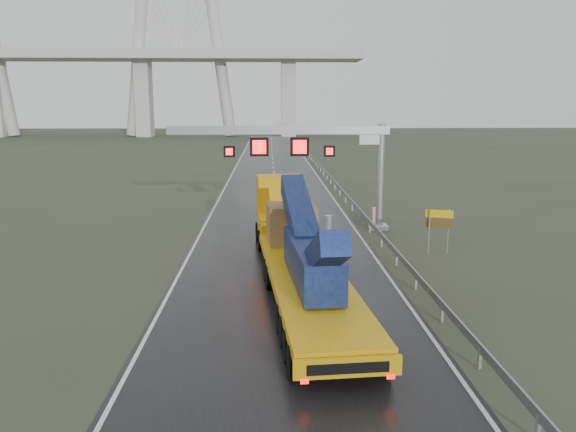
{
  "coord_description": "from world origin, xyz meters",
  "views": [
    {
      "loc": [
        -0.7,
        -19.69,
        8.37
      ],
      "look_at": [
        0.22,
        6.65,
        3.2
      ],
      "focal_mm": 35.0,
      "sensor_mm": 36.0,
      "label": 1
    }
  ],
  "objects_px": {
    "heavy_haul_truck": "(295,237)",
    "striped_barrier": "(377,215)",
    "exit_sign_pair": "(439,223)",
    "sign_gantry": "(310,148)"
  },
  "relations": [
    {
      "from": "heavy_haul_truck",
      "to": "exit_sign_pair",
      "type": "bearing_deg",
      "value": 18.98
    },
    {
      "from": "sign_gantry",
      "to": "striped_barrier",
      "type": "relative_size",
      "value": 12.69
    },
    {
      "from": "sign_gantry",
      "to": "exit_sign_pair",
      "type": "relative_size",
      "value": 5.65
    },
    {
      "from": "exit_sign_pair",
      "to": "striped_barrier",
      "type": "xyz_separation_m",
      "value": [
        -1.84,
        8.73,
        -1.26
      ]
    },
    {
      "from": "sign_gantry",
      "to": "heavy_haul_truck",
      "type": "height_order",
      "value": "sign_gantry"
    },
    {
      "from": "exit_sign_pair",
      "to": "sign_gantry",
      "type": "bearing_deg",
      "value": 154.9
    },
    {
      "from": "heavy_haul_truck",
      "to": "striped_barrier",
      "type": "bearing_deg",
      "value": 57.49
    },
    {
      "from": "sign_gantry",
      "to": "striped_barrier",
      "type": "xyz_separation_m",
      "value": [
        5.06,
        2.01,
        -5.03
      ]
    },
    {
      "from": "sign_gantry",
      "to": "striped_barrier",
      "type": "bearing_deg",
      "value": 21.64
    },
    {
      "from": "striped_barrier",
      "to": "exit_sign_pair",
      "type": "bearing_deg",
      "value": -80.67
    }
  ]
}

